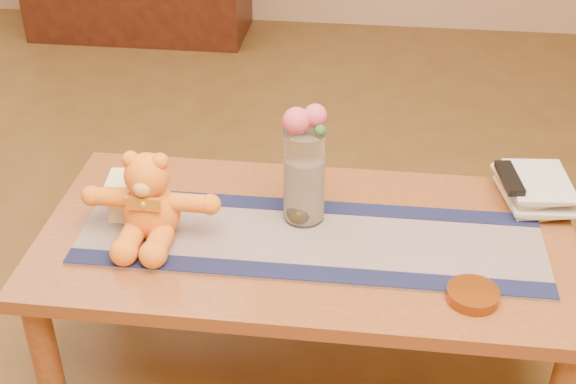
# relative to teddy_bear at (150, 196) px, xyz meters

# --- Properties ---
(floor) EXTENTS (5.50, 5.50, 0.00)m
(floor) POSITION_rel_teddy_bear_xyz_m (0.40, 0.05, -0.57)
(floor) COLOR #553A18
(floor) RESTS_ON ground
(coffee_table_top) EXTENTS (1.40, 0.70, 0.04)m
(coffee_table_top) POSITION_rel_teddy_bear_xyz_m (0.40, 0.05, -0.14)
(coffee_table_top) COLOR brown
(coffee_table_top) RESTS_ON floor
(table_leg_fl) EXTENTS (0.07, 0.07, 0.41)m
(table_leg_fl) POSITION_rel_teddy_bear_xyz_m (-0.24, -0.24, -0.37)
(table_leg_fl) COLOR brown
(table_leg_fl) RESTS_ON floor
(table_leg_bl) EXTENTS (0.07, 0.07, 0.41)m
(table_leg_bl) POSITION_rel_teddy_bear_xyz_m (-0.24, 0.34, -0.37)
(table_leg_bl) COLOR brown
(table_leg_bl) RESTS_ON floor
(table_leg_br) EXTENTS (0.07, 0.07, 0.41)m
(table_leg_br) POSITION_rel_teddy_bear_xyz_m (1.04, 0.34, -0.37)
(table_leg_br) COLOR brown
(table_leg_br) RESTS_ON floor
(persian_runner) EXTENTS (1.20, 0.36, 0.01)m
(persian_runner) POSITION_rel_teddy_bear_xyz_m (0.41, 0.02, -0.12)
(persian_runner) COLOR #1B224C
(persian_runner) RESTS_ON coffee_table_top
(runner_border_near) EXTENTS (1.20, 0.07, 0.00)m
(runner_border_near) POSITION_rel_teddy_bear_xyz_m (0.41, -0.12, -0.11)
(runner_border_near) COLOR #14193D
(runner_border_near) RESTS_ON persian_runner
(runner_border_far) EXTENTS (1.20, 0.07, 0.00)m
(runner_border_far) POSITION_rel_teddy_bear_xyz_m (0.41, 0.17, -0.11)
(runner_border_far) COLOR #14193D
(runner_border_far) RESTS_ON persian_runner
(teddy_bear) EXTENTS (0.34, 0.28, 0.23)m
(teddy_bear) POSITION_rel_teddy_bear_xyz_m (0.00, 0.00, 0.00)
(teddy_bear) COLOR orange
(teddy_bear) RESTS_ON persian_runner
(pillar_candle) EXTENTS (0.11, 0.11, 0.12)m
(pillar_candle) POSITION_rel_teddy_bear_xyz_m (-0.09, 0.08, -0.06)
(pillar_candle) COLOR #FFF3BB
(pillar_candle) RESTS_ON persian_runner
(candle_wick) EXTENTS (0.00, 0.00, 0.01)m
(candle_wick) POSITION_rel_teddy_bear_xyz_m (-0.09, 0.08, 0.01)
(candle_wick) COLOR black
(candle_wick) RESTS_ON pillar_candle
(glass_vase) EXTENTS (0.11, 0.11, 0.26)m
(glass_vase) POSITION_rel_teddy_bear_xyz_m (0.38, 0.12, 0.02)
(glass_vase) COLOR silver
(glass_vase) RESTS_ON persian_runner
(potpourri_fill) EXTENTS (0.09, 0.09, 0.18)m
(potpourri_fill) POSITION_rel_teddy_bear_xyz_m (0.38, 0.12, -0.02)
(potpourri_fill) COLOR beige
(potpourri_fill) RESTS_ON glass_vase
(rose_left) EXTENTS (0.07, 0.07, 0.07)m
(rose_left) POSITION_rel_teddy_bear_xyz_m (0.36, 0.11, 0.18)
(rose_left) COLOR #DF4E69
(rose_left) RESTS_ON glass_vase
(rose_right) EXTENTS (0.06, 0.06, 0.06)m
(rose_right) POSITION_rel_teddy_bear_xyz_m (0.41, 0.12, 0.19)
(rose_right) COLOR #DF4E69
(rose_right) RESTS_ON glass_vase
(blue_flower_back) EXTENTS (0.04, 0.04, 0.04)m
(blue_flower_back) POSITION_rel_teddy_bear_xyz_m (0.39, 0.15, 0.17)
(blue_flower_back) COLOR #4C65A5
(blue_flower_back) RESTS_ON glass_vase
(blue_flower_side) EXTENTS (0.04, 0.04, 0.04)m
(blue_flower_side) POSITION_rel_teddy_bear_xyz_m (0.35, 0.14, 0.17)
(blue_flower_side) COLOR #4C65A5
(blue_flower_side) RESTS_ON glass_vase
(leaf_sprig) EXTENTS (0.03, 0.03, 0.03)m
(leaf_sprig) POSITION_rel_teddy_bear_xyz_m (0.42, 0.10, 0.16)
(leaf_sprig) COLOR #33662D
(leaf_sprig) RESTS_ON glass_vase
(bronze_ball) EXTENTS (0.07, 0.07, 0.06)m
(bronze_ball) POSITION_rel_teddy_bear_xyz_m (0.37, 0.09, -0.08)
(bronze_ball) COLOR #4E461A
(bronze_ball) RESTS_ON persian_runner
(book_bottom) EXTENTS (0.21, 0.25, 0.02)m
(book_bottom) POSITION_rel_teddy_bear_xyz_m (0.93, 0.27, -0.11)
(book_bottom) COLOR beige
(book_bottom) RESTS_ON coffee_table_top
(book_lower) EXTENTS (0.18, 0.23, 0.02)m
(book_lower) POSITION_rel_teddy_bear_xyz_m (0.93, 0.27, -0.09)
(book_lower) COLOR beige
(book_lower) RESTS_ON book_bottom
(book_upper) EXTENTS (0.22, 0.26, 0.02)m
(book_upper) POSITION_rel_teddy_bear_xyz_m (0.92, 0.27, -0.07)
(book_upper) COLOR beige
(book_upper) RESTS_ON book_lower
(book_top) EXTENTS (0.18, 0.24, 0.02)m
(book_top) POSITION_rel_teddy_bear_xyz_m (0.93, 0.27, -0.05)
(book_top) COLOR beige
(book_top) RESTS_ON book_upper
(tv_remote) EXTENTS (0.07, 0.16, 0.02)m
(tv_remote) POSITION_rel_teddy_bear_xyz_m (0.93, 0.26, -0.04)
(tv_remote) COLOR black
(tv_remote) RESTS_ON book_top
(amber_dish) EXTENTS (0.15, 0.15, 0.03)m
(amber_dish) POSITION_rel_teddy_bear_xyz_m (0.81, -0.16, -0.11)
(amber_dish) COLOR #BF5914
(amber_dish) RESTS_ON coffee_table_top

